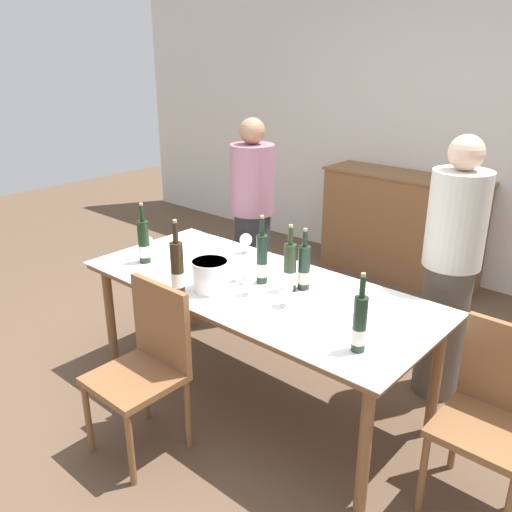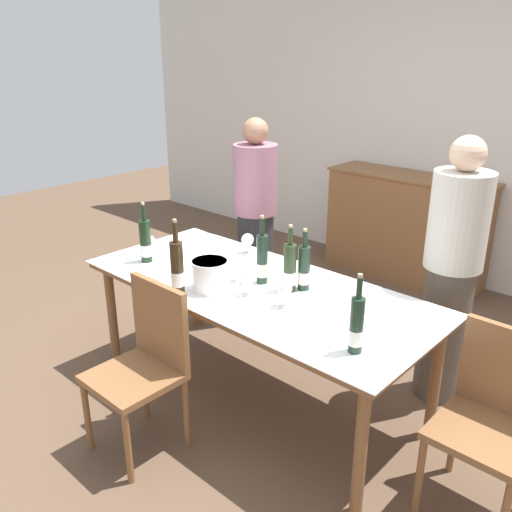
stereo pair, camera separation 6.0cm
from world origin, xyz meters
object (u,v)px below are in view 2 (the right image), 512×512
object	(u,v)px
wine_bottle_2	(304,269)
wine_bottle_3	(290,269)
ice_bucket	(210,274)
wine_glass_4	(236,268)
wine_bottle_0	(262,260)
wine_glass_0	(248,240)
wine_glass_2	(150,242)
person_guest_left	(451,275)
sideboard_cabinet	(405,227)
dining_table	(256,295)
wine_bottle_4	(177,268)
person_host	(255,221)
wine_glass_1	(247,279)
chair_near_front	(146,357)
wine_bottle_5	(146,242)
wine_bottle_1	(357,326)
wine_glass_3	(285,289)
chair_right_end	(493,412)

from	to	relation	value
wine_bottle_2	wine_bottle_3	bearing A→B (deg)	-125.05
ice_bucket	wine_glass_4	size ratio (longest dim) A/B	1.59
wine_bottle_0	wine_glass_0	xyz separation A→B (m)	(-0.40, 0.30, -0.05)
wine_glass_2	person_guest_left	bearing A→B (deg)	28.37
ice_bucket	sideboard_cabinet	bearing A→B (deg)	92.56
ice_bucket	dining_table	bearing A→B (deg)	55.94
wine_bottle_4	person_host	bearing A→B (deg)	113.07
wine_bottle_2	wine_glass_1	size ratio (longest dim) A/B	2.65
chair_near_front	wine_bottle_4	bearing A→B (deg)	108.84
ice_bucket	wine_bottle_5	world-z (taller)	wine_bottle_5
ice_bucket	wine_bottle_1	distance (m)	0.97
ice_bucket	wine_glass_3	distance (m)	0.46
wine_glass_1	chair_right_end	bearing A→B (deg)	9.13
chair_near_front	sideboard_cabinet	bearing A→B (deg)	92.26
ice_bucket	wine_bottle_2	distance (m)	0.53
wine_bottle_2	wine_bottle_5	xyz separation A→B (m)	(-1.00, -0.34, 0.01)
ice_bucket	wine_glass_1	world-z (taller)	ice_bucket
wine_glass_4	person_host	distance (m)	1.08
wine_glass_3	sideboard_cabinet	bearing A→B (deg)	103.01
dining_table	wine_glass_0	world-z (taller)	wine_glass_0
wine_bottle_3	wine_glass_2	world-z (taller)	wine_bottle_3
sideboard_cabinet	ice_bucket	xyz separation A→B (m)	(0.11, -2.54, 0.35)
chair_right_end	wine_glass_4	bearing A→B (deg)	-175.10
wine_bottle_2	wine_glass_2	bearing A→B (deg)	-166.50
sideboard_cabinet	chair_right_end	distance (m)	2.76
dining_table	chair_right_end	size ratio (longest dim) A/B	2.41
wine_glass_0	wine_glass_1	size ratio (longest dim) A/B	1.01
wine_bottle_5	wine_bottle_4	bearing A→B (deg)	-18.10
wine_bottle_4	sideboard_cabinet	bearing A→B (deg)	90.15
ice_bucket	wine_bottle_1	size ratio (longest dim) A/B	0.55
wine_bottle_0	person_host	xyz separation A→B (m)	(-0.76, 0.77, -0.11)
sideboard_cabinet	wine_bottle_5	world-z (taller)	wine_bottle_5
dining_table	person_guest_left	world-z (taller)	person_guest_left
ice_bucket	wine_bottle_5	xyz separation A→B (m)	(-0.62, 0.02, 0.04)
wine_bottle_0	wine_glass_2	xyz separation A→B (m)	(-0.84, -0.17, -0.05)
wine_bottle_0	wine_bottle_1	xyz separation A→B (m)	(0.82, -0.29, -0.01)
person_host	chair_right_end	bearing A→B (deg)	-19.20
sideboard_cabinet	chair_right_end	world-z (taller)	sideboard_cabinet
sideboard_cabinet	person_guest_left	world-z (taller)	person_guest_left
chair_near_front	wine_glass_3	bearing A→B (deg)	53.44
wine_bottle_2	person_host	distance (m)	1.21
sideboard_cabinet	wine_glass_1	xyz separation A→B (m)	(0.31, -2.44, 0.35)
wine_bottle_1	wine_bottle_3	world-z (taller)	wine_bottle_3
wine_bottle_0	wine_glass_4	distance (m)	0.16
ice_bucket	wine_glass_0	bearing A→B (deg)	113.48
chair_near_front	wine_glass_2	bearing A→B (deg)	140.31
wine_bottle_0	wine_bottle_5	xyz separation A→B (m)	(-0.77, -0.25, -0.01)
dining_table	wine_glass_0	xyz separation A→B (m)	(-0.40, 0.35, 0.15)
wine_bottle_0	person_host	world-z (taller)	person_host
wine_glass_1	wine_glass_3	bearing A→B (deg)	6.24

